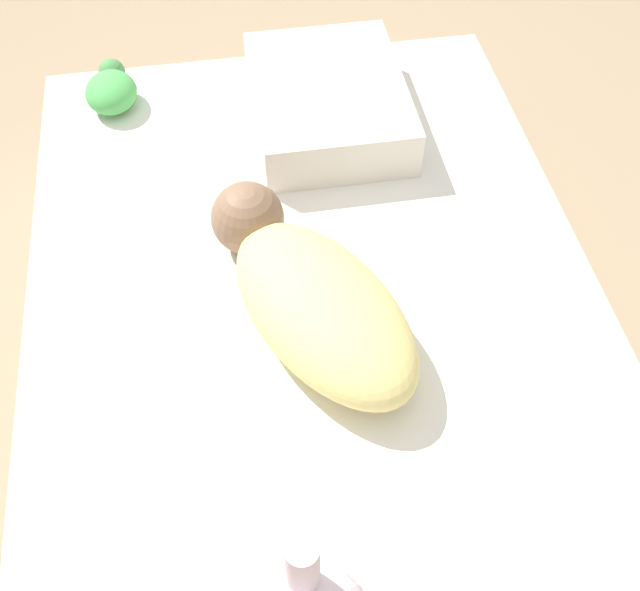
# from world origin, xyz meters

# --- Properties ---
(ground_plane) EXTENTS (12.00, 12.00, 0.00)m
(ground_plane) POSITION_xyz_m (0.00, 0.00, 0.00)
(ground_plane) COLOR #9E8466
(bed_mattress) EXTENTS (1.36, 0.95, 0.19)m
(bed_mattress) POSITION_xyz_m (0.00, 0.00, 0.10)
(bed_mattress) COLOR white
(bed_mattress) RESTS_ON ground_plane
(swaddled_baby) EXTENTS (0.50, 0.35, 0.12)m
(swaddled_baby) POSITION_xyz_m (-0.04, 0.01, 0.25)
(swaddled_baby) COLOR #EFDB7F
(swaddled_baby) RESTS_ON bed_mattress
(pillow) EXTENTS (0.37, 0.29, 0.10)m
(pillow) POSITION_xyz_m (0.43, -0.09, 0.24)
(pillow) COLOR white
(pillow) RESTS_ON bed_mattress
(turtle_plush) EXTENTS (0.16, 0.10, 0.07)m
(turtle_plush) POSITION_xyz_m (0.57, 0.33, 0.22)
(turtle_plush) COLOR #51B756
(turtle_plush) RESTS_ON bed_mattress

